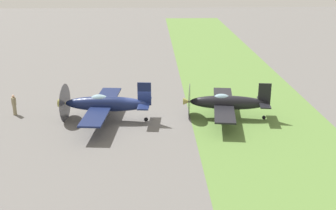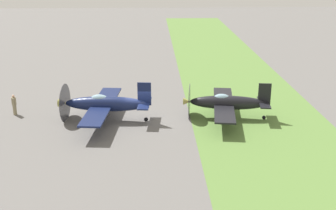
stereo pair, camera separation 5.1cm
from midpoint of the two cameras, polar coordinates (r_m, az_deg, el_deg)
ground_plane at (r=35.35m, az=-3.37°, el=-1.87°), size 160.00×160.00×0.00m
grass_verge at (r=36.37m, az=11.66°, el=-1.63°), size 120.00×11.00×0.01m
airplane_lead at (r=34.93m, az=-8.21°, el=0.15°), size 9.45×7.48×3.35m
airplane_wingman at (r=35.47m, az=7.70°, el=0.31°), size 8.87×7.04×3.14m
ground_crew_chief at (r=38.18m, az=-19.42°, el=0.09°), size 0.62×0.38×1.73m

